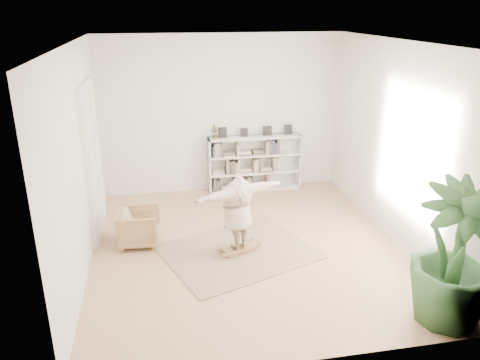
{
  "coord_description": "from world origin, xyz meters",
  "views": [
    {
      "loc": [
        -1.52,
        -7.41,
        4.14
      ],
      "look_at": [
        -0.06,
        0.4,
        1.17
      ],
      "focal_mm": 35.0,
      "sensor_mm": 36.0,
      "label": 1
    }
  ],
  "objects_px": {
    "bookshelf": "(255,164)",
    "rocker_board": "(238,249)",
    "houseplant": "(454,255)",
    "person": "(238,209)",
    "armchair": "(139,227)"
  },
  "relations": [
    {
      "from": "houseplant",
      "to": "bookshelf",
      "type": "bearing_deg",
      "value": 106.17
    },
    {
      "from": "bookshelf",
      "to": "person",
      "type": "bearing_deg",
      "value": -107.62
    },
    {
      "from": "bookshelf",
      "to": "person",
      "type": "distance_m",
      "value": 3.12
    },
    {
      "from": "bookshelf",
      "to": "rocker_board",
      "type": "xyz_separation_m",
      "value": [
        -0.94,
        -2.97,
        -0.56
      ]
    },
    {
      "from": "bookshelf",
      "to": "armchair",
      "type": "relative_size",
      "value": 2.99
    },
    {
      "from": "houseplant",
      "to": "armchair",
      "type": "bearing_deg",
      "value": 143.96
    },
    {
      "from": "person",
      "to": "houseplant",
      "type": "relative_size",
      "value": 0.85
    },
    {
      "from": "bookshelf",
      "to": "armchair",
      "type": "distance_m",
      "value": 3.53
    },
    {
      "from": "bookshelf",
      "to": "armchair",
      "type": "bearing_deg",
      "value": -139.17
    },
    {
      "from": "bookshelf",
      "to": "rocker_board",
      "type": "relative_size",
      "value": 3.53
    },
    {
      "from": "bookshelf",
      "to": "houseplant",
      "type": "bearing_deg",
      "value": -73.83
    },
    {
      "from": "rocker_board",
      "to": "houseplant",
      "type": "bearing_deg",
      "value": -64.55
    },
    {
      "from": "armchair",
      "to": "houseplant",
      "type": "distance_m",
      "value": 5.26
    },
    {
      "from": "rocker_board",
      "to": "person",
      "type": "relative_size",
      "value": 0.36
    },
    {
      "from": "person",
      "to": "rocker_board",
      "type": "bearing_deg",
      "value": 145.28
    }
  ]
}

